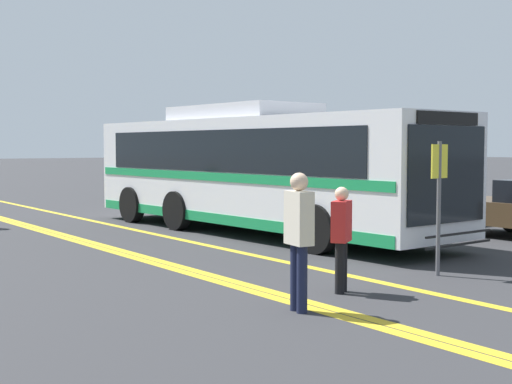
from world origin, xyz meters
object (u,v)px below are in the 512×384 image
(parked_car_1, at_px, (275,188))
(bus_stop_sign, at_px, (439,191))
(transit_bus, at_px, (256,168))
(parked_car_0, at_px, (189,180))
(parked_car_2, at_px, (393,197))
(pedestrian_2, at_px, (341,233))
(pedestrian_1, at_px, (299,232))

(parked_car_1, relative_size, bus_stop_sign, 2.10)
(parked_car_1, bearing_deg, bus_stop_sign, -112.38)
(transit_bus, height_order, bus_stop_sign, transit_bus)
(parked_car_0, distance_m, parked_car_2, 11.41)
(parked_car_0, height_order, pedestrian_2, pedestrian_2)
(bus_stop_sign, bearing_deg, transit_bus, -101.43)
(bus_stop_sign, bearing_deg, pedestrian_2, -0.69)
(parked_car_2, bearing_deg, parked_car_0, -84.83)
(pedestrian_2, distance_m, bus_stop_sign, 2.31)
(parked_car_0, bearing_deg, parked_car_2, 91.39)
(parked_car_1, relative_size, parked_car_2, 1.03)
(parked_car_2, height_order, pedestrian_2, pedestrian_2)
(transit_bus, distance_m, pedestrian_2, 7.43)
(pedestrian_1, relative_size, pedestrian_2, 1.16)
(transit_bus, xyz_separation_m, bus_stop_sign, (6.57, -0.99, -0.20))
(transit_bus, height_order, parked_car_1, transit_bus)
(transit_bus, xyz_separation_m, pedestrian_1, (7.22, -4.51, -0.58))
(transit_bus, height_order, pedestrian_1, transit_bus)
(transit_bus, distance_m, parked_car_1, 7.32)
(parked_car_0, bearing_deg, transit_bus, 67.77)
(bus_stop_sign, bearing_deg, parked_car_2, -134.80)
(pedestrian_1, distance_m, pedestrian_2, 1.40)
(parked_car_2, bearing_deg, transit_bus, 5.28)
(transit_bus, relative_size, parked_car_1, 2.51)
(pedestrian_2, bearing_deg, bus_stop_sign, -31.66)
(transit_bus, distance_m, pedestrian_1, 8.53)
(parked_car_2, xyz_separation_m, bus_stop_sign, (6.65, -5.99, 0.73))
(parked_car_2, xyz_separation_m, pedestrian_1, (7.31, -9.50, 0.35))
(pedestrian_1, bearing_deg, pedestrian_2, -56.50)
(pedestrian_1, bearing_deg, parked_car_0, -17.23)
(parked_car_1, height_order, bus_stop_sign, bus_stop_sign)
(transit_bus, distance_m, bus_stop_sign, 6.64)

